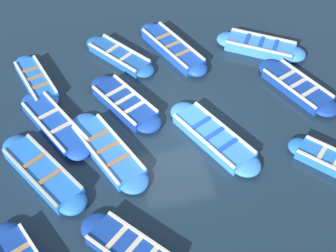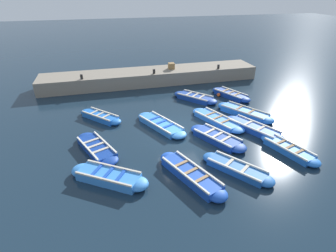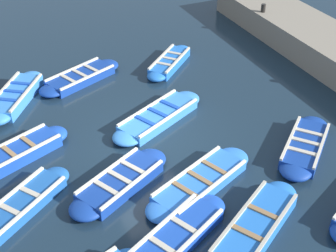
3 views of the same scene
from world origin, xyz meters
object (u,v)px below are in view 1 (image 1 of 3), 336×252
object	(u,v)px
boat_mid_row	(297,87)
boat_outer_right	(260,47)
boat_outer_left	(336,164)
boat_tucked	(119,56)
boat_near_quay	(108,151)
boat_inner_gap	(132,252)
boat_far_corner	(213,137)
boat_stern_in	(43,173)
boat_end_of_row	(36,81)
boat_broadside	(125,103)
boat_drifting	(55,124)
boat_alongside	(173,48)

from	to	relation	value
boat_mid_row	boat_outer_right	xyz separation A→B (m)	(2.46, 0.46, 0.04)
boat_outer_left	boat_tucked	bearing A→B (deg)	39.66
boat_near_quay	boat_outer_right	xyz separation A→B (m)	(3.84, -6.60, 0.05)
boat_near_quay	boat_inner_gap	distance (m)	3.62
boat_far_corner	boat_inner_gap	distance (m)	4.73
boat_near_quay	boat_stern_in	distance (m)	2.09
boat_inner_gap	boat_outer_right	bearing A→B (deg)	-41.09
boat_near_quay	boat_inner_gap	size ratio (longest dim) A/B	1.23
boat_near_quay	boat_far_corner	distance (m)	3.42
boat_outer_right	boat_tucked	xyz separation A→B (m)	(0.78, 5.47, -0.05)
boat_end_of_row	boat_near_quay	size ratio (longest dim) A/B	0.83
boat_far_corner	boat_broadside	distance (m)	3.37
boat_far_corner	boat_near_quay	bearing A→B (deg)	86.06
boat_end_of_row	boat_near_quay	world-z (taller)	boat_end_of_row
boat_outer_left	boat_far_corner	size ratio (longest dim) A/B	0.73
boat_drifting	boat_outer_left	bearing A→B (deg)	-114.04
boat_drifting	boat_tucked	bearing A→B (deg)	-41.05
boat_outer_left	boat_stern_in	size ratio (longest dim) A/B	0.76
boat_mid_row	boat_outer_left	world-z (taller)	boat_outer_left
boat_alongside	boat_tucked	bearing A→B (deg)	88.14
boat_outer_left	boat_outer_right	xyz separation A→B (m)	(6.02, 0.16, 0.03)
boat_alongside	boat_outer_left	world-z (taller)	boat_alongside
boat_mid_row	boat_stern_in	distance (m)	9.29
boat_end_of_row	boat_drifting	xyz separation A→B (m)	(-2.37, -0.50, 0.00)
boat_outer_left	boat_broadside	world-z (taller)	boat_broadside
boat_outer_right	boat_end_of_row	bearing A→B (deg)	89.56
boat_alongside	boat_outer_left	size ratio (longest dim) A/B	1.37
boat_tucked	boat_end_of_row	bearing A→B (deg)	102.59
boat_mid_row	boat_outer_right	size ratio (longest dim) A/B	1.05
boat_end_of_row	boat_outer_left	xyz separation A→B (m)	(-6.09, -8.82, 0.01)
boat_end_of_row	boat_far_corner	distance (m)	6.86
boat_end_of_row	boat_tucked	size ratio (longest dim) A/B	1.02
boat_drifting	boat_inner_gap	size ratio (longest dim) A/B	1.17
boat_outer_right	boat_tucked	distance (m)	5.53
boat_outer_right	boat_inner_gap	xyz separation A→B (m)	(-7.46, 6.50, -0.03)
boat_mid_row	boat_alongside	distance (m)	4.97
boat_outer_right	boat_stern_in	size ratio (longest dim) A/B	0.91
boat_alongside	boat_inner_gap	bearing A→B (deg)	159.04
boat_broadside	boat_tucked	world-z (taller)	boat_broadside
boat_tucked	boat_outer_right	bearing A→B (deg)	-98.09
boat_mid_row	boat_broadside	size ratio (longest dim) A/B	1.03
boat_inner_gap	boat_far_corner	bearing A→B (deg)	-44.38
boat_outer_left	boat_far_corner	world-z (taller)	boat_outer_left
boat_near_quay	boat_broadside	distance (m)	2.18
boat_tucked	boat_inner_gap	bearing A→B (deg)	172.87
boat_alongside	boat_stern_in	size ratio (longest dim) A/B	1.03
boat_outer_left	boat_inner_gap	xyz separation A→B (m)	(-1.44, 6.67, 0.01)
boat_near_quay	boat_outer_left	xyz separation A→B (m)	(-2.18, -6.77, 0.02)
boat_mid_row	boat_outer_left	distance (m)	3.57
boat_outer_right	boat_broadside	xyz separation A→B (m)	(-1.85, 5.72, -0.03)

